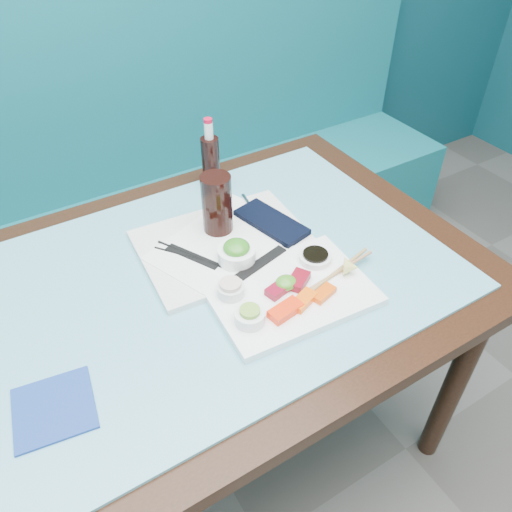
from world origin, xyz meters
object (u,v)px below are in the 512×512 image
dining_table (191,310)px  booth_bench (104,226)px  seaweed_bowl (237,255)px  blue_napkin (54,408)px  serving_tray (226,244)px  cola_glass (217,204)px  sashimi_plate (290,292)px  cola_bottle_body (211,162)px

dining_table → booth_bench: bearing=90.0°
booth_bench → seaweed_bowl: size_ratio=33.00×
seaweed_bowl → blue_napkin: size_ratio=0.65×
seaweed_bowl → serving_tray: bearing=82.4°
dining_table → blue_napkin: 0.40m
seaweed_bowl → cola_glass: 0.14m
sashimi_plate → dining_table: bearing=143.5°
serving_tray → blue_napkin: 0.54m
cola_glass → blue_napkin: (-0.49, -0.30, -0.09)m
seaweed_bowl → cola_glass: bearing=81.3°
blue_napkin → booth_bench: bearing=71.1°
booth_bench → cola_bottle_body: size_ratio=20.64×
sashimi_plate → cola_glass: bearing=100.5°
sashimi_plate → seaweed_bowl: size_ratio=3.86×
seaweed_bowl → blue_napkin: 0.50m
booth_bench → serving_tray: (0.14, -0.77, 0.39)m
booth_bench → sashimi_plate: bearing=-79.7°
dining_table → sashimi_plate: sashimi_plate is taller
dining_table → serving_tray: serving_tray is taller
sashimi_plate → cola_bottle_body: size_ratio=2.41×
sashimi_plate → serving_tray: bearing=104.7°
dining_table → cola_bottle_body: bearing=54.8°
seaweed_bowl → blue_napkin: seaweed_bowl is taller
sashimi_plate → serving_tray: (-0.04, 0.22, -0.00)m
booth_bench → sashimi_plate: booth_bench is taller
booth_bench → serving_tray: 0.87m
dining_table → blue_napkin: blue_napkin is taller
blue_napkin → dining_table: bearing=26.3°
blue_napkin → sashimi_plate: bearing=2.0°
sashimi_plate → blue_napkin: bearing=-174.1°
cola_bottle_body → blue_napkin: bearing=-138.8°
seaweed_bowl → blue_napkin: bearing=-160.7°
sashimi_plate → cola_bottle_body: (0.06, 0.50, 0.06)m
serving_tray → blue_napkin: (-0.48, -0.24, -0.00)m
dining_table → cola_bottle_body: size_ratio=9.63×
serving_tray → blue_napkin: size_ratio=2.94×
serving_tray → cola_bottle_body: cola_bottle_body is taller
cola_bottle_body → serving_tray: bearing=-111.0°
dining_table → sashimi_plate: 0.26m
cola_glass → blue_napkin: cola_glass is taller
booth_bench → cola_glass: bearing=-78.4°
dining_table → blue_napkin: (-0.35, -0.17, 0.09)m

